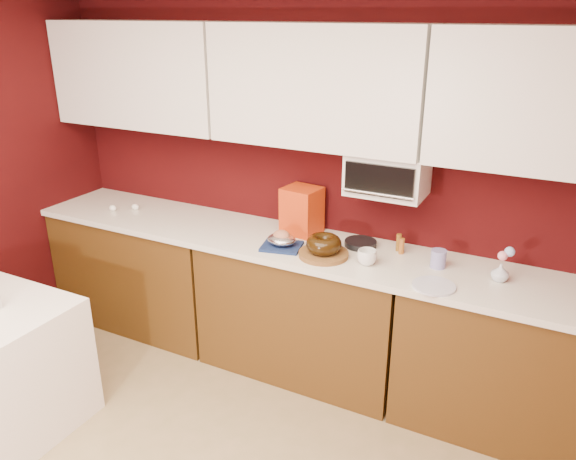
% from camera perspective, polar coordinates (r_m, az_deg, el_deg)
% --- Properties ---
extents(wall_back, '(4.00, 0.02, 2.50)m').
position_cam_1_polar(wall_back, '(3.65, 3.93, 5.28)').
color(wall_back, '#380708').
rests_on(wall_back, floor).
extents(base_cabinet_left, '(1.31, 0.58, 0.86)m').
position_cam_1_polar(base_cabinet_left, '(4.39, -14.25, -3.97)').
color(base_cabinet_left, '#4E300F').
rests_on(base_cabinet_left, floor).
extents(base_cabinet_center, '(1.31, 0.58, 0.86)m').
position_cam_1_polar(base_cabinet_center, '(3.71, 1.67, -8.17)').
color(base_cabinet_center, '#4E300F').
rests_on(base_cabinet_center, floor).
extents(base_cabinet_right, '(1.31, 0.58, 0.86)m').
position_cam_1_polar(base_cabinet_right, '(3.45, 22.58, -12.61)').
color(base_cabinet_right, '#4E300F').
rests_on(base_cabinet_right, floor).
extents(countertop, '(4.00, 0.62, 0.04)m').
position_cam_1_polar(countertop, '(3.51, 1.74, -1.78)').
color(countertop, silver).
rests_on(countertop, base_cabinet_center).
extents(upper_cabinet_left, '(1.31, 0.33, 0.70)m').
position_cam_1_polar(upper_cabinet_left, '(4.11, -14.74, 15.00)').
color(upper_cabinet_left, white).
rests_on(upper_cabinet_left, wall_back).
extents(upper_cabinet_center, '(1.31, 0.33, 0.70)m').
position_cam_1_polar(upper_cabinet_center, '(3.38, 3.03, 14.38)').
color(upper_cabinet_center, white).
rests_on(upper_cabinet_center, wall_back).
extents(upper_cabinet_right, '(1.31, 0.33, 0.70)m').
position_cam_1_polar(upper_cabinet_right, '(3.09, 26.66, 11.51)').
color(upper_cabinet_right, white).
rests_on(upper_cabinet_right, wall_back).
extents(toaster_oven, '(0.45, 0.30, 0.25)m').
position_cam_1_polar(toaster_oven, '(3.34, 10.09, 5.66)').
color(toaster_oven, white).
rests_on(toaster_oven, upper_cabinet_center).
extents(toaster_oven_door, '(0.40, 0.02, 0.18)m').
position_cam_1_polar(toaster_oven_door, '(3.19, 9.21, 4.98)').
color(toaster_oven_door, black).
rests_on(toaster_oven_door, toaster_oven).
extents(toaster_oven_handle, '(0.42, 0.02, 0.02)m').
position_cam_1_polar(toaster_oven_handle, '(3.20, 9.04, 3.63)').
color(toaster_oven_handle, silver).
rests_on(toaster_oven_handle, toaster_oven).
extents(cake_base, '(0.34, 0.34, 0.03)m').
position_cam_1_polar(cake_base, '(3.34, 3.63, -2.47)').
color(cake_base, brown).
rests_on(cake_base, countertop).
extents(bundt_cake, '(0.26, 0.26, 0.09)m').
position_cam_1_polar(bundt_cake, '(3.31, 3.66, -1.42)').
color(bundt_cake, black).
rests_on(bundt_cake, cake_base).
extents(navy_towel, '(0.28, 0.25, 0.02)m').
position_cam_1_polar(navy_towel, '(3.45, -0.65, -1.66)').
color(navy_towel, navy).
rests_on(navy_towel, countertop).
extents(foil_ham_nest, '(0.19, 0.16, 0.07)m').
position_cam_1_polar(foil_ham_nest, '(3.44, -0.65, -0.96)').
color(foil_ham_nest, silver).
rests_on(foil_ham_nest, navy_towel).
extents(roasted_ham, '(0.12, 0.11, 0.07)m').
position_cam_1_polar(roasted_ham, '(3.43, -0.65, -0.57)').
color(roasted_ham, '#BC7556').
rests_on(roasted_ham, foil_ham_nest).
extents(pandoro_box, '(0.25, 0.23, 0.31)m').
position_cam_1_polar(pandoro_box, '(3.64, 1.42, 1.99)').
color(pandoro_box, '#AF170B').
rests_on(pandoro_box, countertop).
extents(dark_pan, '(0.26, 0.26, 0.03)m').
position_cam_1_polar(dark_pan, '(3.51, 7.38, -1.35)').
color(dark_pan, black).
rests_on(dark_pan, countertop).
extents(coffee_mug, '(0.13, 0.13, 0.11)m').
position_cam_1_polar(coffee_mug, '(3.24, 8.03, -2.60)').
color(coffee_mug, white).
rests_on(coffee_mug, countertop).
extents(blue_jar, '(0.10, 0.10, 0.10)m').
position_cam_1_polar(blue_jar, '(3.29, 15.03, -2.84)').
color(blue_jar, '#1B1B95').
rests_on(blue_jar, countertop).
extents(flower_vase, '(0.08, 0.08, 0.11)m').
position_cam_1_polar(flower_vase, '(3.23, 20.76, -3.94)').
color(flower_vase, silver).
rests_on(flower_vase, countertop).
extents(flower_pink, '(0.05, 0.05, 0.05)m').
position_cam_1_polar(flower_pink, '(3.19, 20.97, -2.47)').
color(flower_pink, pink).
rests_on(flower_pink, flower_vase).
extents(flower_blue, '(0.05, 0.05, 0.05)m').
position_cam_1_polar(flower_blue, '(3.20, 21.60, -2.07)').
color(flower_blue, '#97B9F2').
rests_on(flower_blue, flower_vase).
extents(china_plate, '(0.23, 0.23, 0.01)m').
position_cam_1_polar(china_plate, '(3.08, 14.59, -5.53)').
color(china_plate, silver).
rests_on(china_plate, countertop).
extents(amber_bottle, '(0.04, 0.04, 0.10)m').
position_cam_1_polar(amber_bottle, '(3.42, 11.46, -1.61)').
color(amber_bottle, '#95521B').
rests_on(amber_bottle, countertop).
extents(egg_left, '(0.06, 0.06, 0.04)m').
position_cam_1_polar(egg_left, '(4.28, -17.37, 2.15)').
color(egg_left, white).
rests_on(egg_left, countertop).
extents(egg_right, '(0.07, 0.06, 0.05)m').
position_cam_1_polar(egg_right, '(4.25, -15.25, 2.28)').
color(egg_right, white).
rests_on(egg_right, countertop).
extents(amber_bottle_tall, '(0.04, 0.04, 0.11)m').
position_cam_1_polar(amber_bottle_tall, '(3.46, 11.18, -1.26)').
color(amber_bottle_tall, brown).
rests_on(amber_bottle_tall, countertop).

